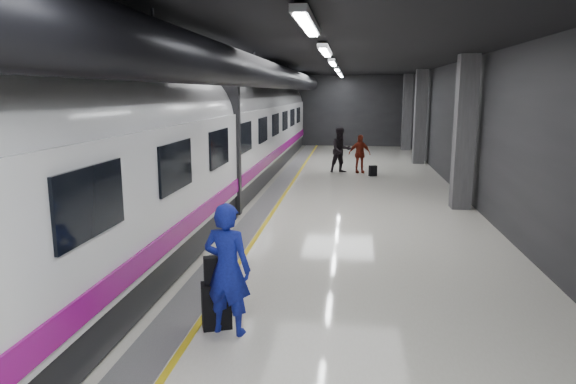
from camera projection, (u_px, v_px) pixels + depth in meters
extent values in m
plane|color=silver|center=(303.00, 219.00, 14.05)|extent=(40.00, 40.00, 0.00)
cube|color=black|center=(304.00, 50.00, 13.19)|extent=(10.00, 40.00, 0.02)
cube|color=#28282B|center=(332.00, 111.00, 33.10)|extent=(10.00, 0.02, 4.50)
cube|color=#28282B|center=(124.00, 135.00, 14.22)|extent=(0.02, 40.00, 4.50)
cube|color=#28282B|center=(499.00, 139.00, 13.02)|extent=(0.02, 40.00, 4.50)
cube|color=slate|center=(255.00, 218.00, 14.21)|extent=(0.65, 39.80, 0.01)
cube|color=yellow|center=(269.00, 218.00, 14.16)|extent=(0.10, 39.80, 0.01)
cylinder|color=black|center=(255.00, 72.00, 13.45)|extent=(0.80, 38.00, 0.80)
cube|color=silver|center=(307.00, 22.00, 7.29)|extent=(0.22, 2.60, 0.10)
cube|color=silver|center=(325.00, 50.00, 12.16)|extent=(0.22, 2.60, 0.10)
cube|color=silver|center=(333.00, 62.00, 17.03)|extent=(0.22, 2.60, 0.10)
cube|color=silver|center=(337.00, 69.00, 21.90)|extent=(0.22, 2.60, 0.10)
cube|color=silver|center=(340.00, 73.00, 26.77)|extent=(0.22, 2.60, 0.10)
cube|color=silver|center=(341.00, 76.00, 30.67)|extent=(0.22, 2.60, 0.10)
cube|color=#515154|center=(464.00, 133.00, 15.02)|extent=(0.55, 0.55, 4.50)
cube|color=#515154|center=(420.00, 117.00, 24.76)|extent=(0.55, 0.55, 4.50)
cube|color=#515154|center=(407.00, 112.00, 30.61)|extent=(0.55, 0.55, 4.50)
cube|color=black|center=(188.00, 204.00, 14.37)|extent=(2.80, 38.00, 0.60)
cube|color=white|center=(186.00, 154.00, 14.10)|extent=(2.90, 38.00, 2.20)
cylinder|color=white|center=(185.00, 119.00, 13.92)|extent=(2.80, 38.00, 2.80)
cube|color=#8C0C76|center=(239.00, 184.00, 14.08)|extent=(0.04, 38.00, 0.35)
cube|color=black|center=(185.00, 145.00, 14.05)|extent=(3.05, 0.25, 3.80)
cube|color=black|center=(91.00, 202.00, 6.06)|extent=(0.05, 1.60, 0.85)
cube|color=black|center=(176.00, 166.00, 8.98)|extent=(0.05, 1.60, 0.85)
cube|color=black|center=(219.00, 148.00, 11.90)|extent=(0.05, 1.60, 0.85)
cube|color=black|center=(245.00, 137.00, 14.82)|extent=(0.05, 1.60, 0.85)
cube|color=black|center=(263.00, 130.00, 17.75)|extent=(0.05, 1.60, 0.85)
cube|color=black|center=(276.00, 124.00, 20.67)|extent=(0.05, 1.60, 0.85)
cube|color=black|center=(285.00, 120.00, 23.59)|extent=(0.05, 1.60, 0.85)
cube|color=black|center=(292.00, 117.00, 26.52)|extent=(0.05, 1.60, 0.85)
cube|color=black|center=(298.00, 115.00, 29.44)|extent=(0.05, 1.60, 0.85)
imported|color=#1625A8|center=(227.00, 269.00, 7.26)|extent=(0.78, 0.59, 1.92)
cube|color=black|center=(217.00, 305.00, 7.53)|extent=(0.49, 0.40, 0.69)
cube|color=black|center=(214.00, 270.00, 7.43)|extent=(0.34, 0.26, 0.40)
imported|color=black|center=(341.00, 150.00, 22.04)|extent=(1.17, 1.07, 1.95)
imported|color=maroon|center=(360.00, 154.00, 22.06)|extent=(1.03, 0.63, 1.65)
cube|color=black|center=(373.00, 171.00, 21.28)|extent=(0.35, 0.30, 0.44)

